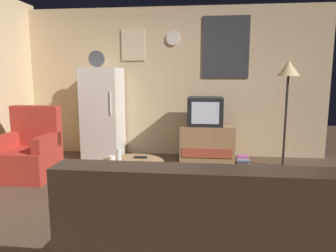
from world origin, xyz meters
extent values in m
plane|color=#4C3828|center=(0.00, 0.00, 0.00)|extent=(12.00, 12.00, 0.00)
cube|color=#D1B284|center=(0.00, 2.45, 1.25)|extent=(5.20, 0.10, 2.50)
cube|color=#333338|center=(0.91, 2.39, 1.84)|extent=(0.76, 0.02, 1.00)
cube|color=beige|center=(-0.64, 2.39, 1.89)|extent=(0.40, 0.02, 0.52)
cylinder|color=silver|center=(0.04, 2.39, 1.99)|extent=(0.22, 0.03, 0.22)
cube|color=silver|center=(-1.10, 2.06, 0.75)|extent=(0.60, 0.60, 1.50)
cylinder|color=silver|center=(-0.88, 1.76, 0.95)|extent=(0.02, 0.02, 0.36)
cylinder|color=#4C4C51|center=(-1.15, 1.98, 1.64)|extent=(0.26, 0.04, 0.26)
cube|color=#9E754C|center=(0.63, 1.96, 0.30)|extent=(0.84, 0.52, 0.60)
cube|color=#AD4733|center=(0.63, 1.70, 0.21)|extent=(0.76, 0.01, 0.14)
cube|color=black|center=(0.59, 1.96, 0.82)|extent=(0.54, 0.50, 0.44)
cube|color=silver|center=(0.59, 1.71, 0.82)|extent=(0.41, 0.01, 0.33)
cylinder|color=#332D28|center=(1.77, 1.79, 0.01)|extent=(0.24, 0.24, 0.02)
cylinder|color=#332D28|center=(1.77, 1.79, 0.70)|extent=(0.04, 0.04, 1.40)
cone|color=#F2D18C|center=(1.77, 1.79, 1.48)|extent=(0.32, 0.32, 0.22)
cylinder|color=#9E754C|center=(-0.23, 0.37, 0.02)|extent=(0.72, 0.72, 0.04)
cylinder|color=#9E754C|center=(-0.23, 0.37, 0.21)|extent=(0.24, 0.24, 0.39)
cylinder|color=#9E754C|center=(-0.23, 0.37, 0.41)|extent=(0.72, 0.72, 0.04)
cylinder|color=silver|center=(-0.36, 0.33, 0.50)|extent=(0.05, 0.05, 0.15)
cylinder|color=silver|center=(-0.43, 0.26, 0.47)|extent=(0.08, 0.08, 0.09)
cube|color=black|center=(-0.16, 0.53, 0.44)|extent=(0.15, 0.06, 0.02)
cube|color=#A52D23|center=(-1.78, 0.90, 0.20)|extent=(0.68, 0.68, 0.40)
cube|color=#A52D23|center=(-1.78, 1.16, 0.68)|extent=(0.68, 0.16, 0.56)
cube|color=#A52D23|center=(-2.06, 0.90, 0.50)|extent=(0.12, 0.60, 0.20)
cube|color=#A52D23|center=(-1.50, 0.90, 0.50)|extent=(0.12, 0.60, 0.20)
cube|color=#38281E|center=(0.64, -1.43, 0.66)|extent=(1.70, 0.20, 0.52)
cube|color=#4EAD82|center=(1.18, 1.87, 0.01)|extent=(0.17, 0.15, 0.02)
cube|color=#574D5C|center=(1.18, 1.87, 0.03)|extent=(0.19, 0.17, 0.02)
cube|color=tan|center=(1.18, 1.87, 0.06)|extent=(0.18, 0.13, 0.03)
cube|color=#597DB6|center=(1.18, 1.87, 0.08)|extent=(0.20, 0.17, 0.02)
cube|color=#C2A7BC|center=(1.18, 1.87, 0.11)|extent=(0.18, 0.16, 0.03)
cube|color=#9C4A8C|center=(1.18, 1.87, 0.13)|extent=(0.16, 0.16, 0.02)
camera|label=1|loc=(0.55, -2.93, 1.38)|focal=33.29mm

